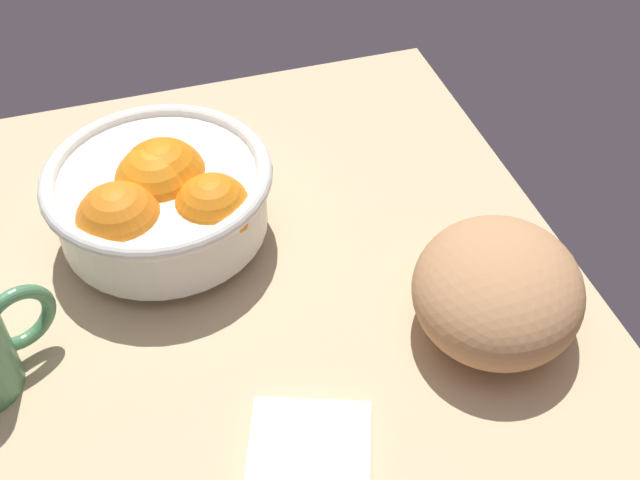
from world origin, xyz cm
name	(u,v)px	position (x,y,z in cm)	size (l,w,h in cm)	color
ground_plane	(247,299)	(0.00, 0.00, -1.50)	(68.30, 62.20, 3.00)	#CCB186
fruit_bowl	(161,197)	(8.53, 5.70, 5.62)	(21.53, 21.53, 10.65)	white
bread_loaf	(497,290)	(-10.61, -19.76, 4.69)	(15.87, 14.56, 9.39)	tan
napkin_folded	(305,477)	(-20.23, 0.21, 0.61)	(12.98, 9.41, 1.23)	silver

